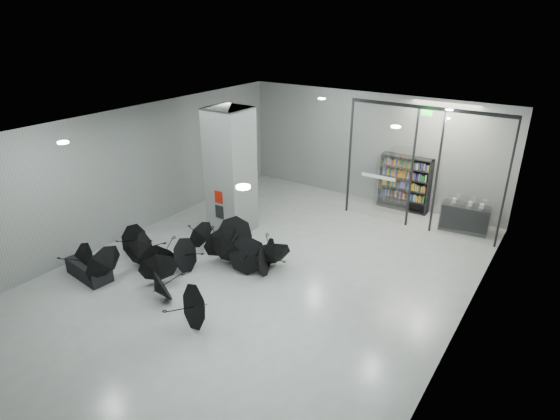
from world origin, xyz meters
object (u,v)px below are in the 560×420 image
Objects in this scene: bookshelf at (405,183)px; shop_counter at (464,218)px; umbrella_cluster at (190,262)px; column at (231,172)px; bench at (89,269)px.

bookshelf reaches higher than shop_counter.
bookshelf is at bearing 66.59° from umbrella_cluster.
column is 2.01× the size of bookshelf.
column reaches higher than bookshelf.
bench is at bearing -138.48° from shop_counter.
bookshelf is 0.37× the size of umbrella_cluster.
column is 4.98m from bench.
umbrella_cluster is (-3.25, -7.51, -0.68)m from bookshelf.
umbrella_cluster reaches higher than bench.
shop_counter is at bearing -15.12° from bookshelf.
umbrella_cluster is at bearing 45.53° from bench.
umbrella_cluster is (0.76, -2.76, -1.68)m from column.
bookshelf is 8.21m from umbrella_cluster.
umbrella_cluster is at bearing -113.43° from bookshelf.
bench is 11.49m from shop_counter.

